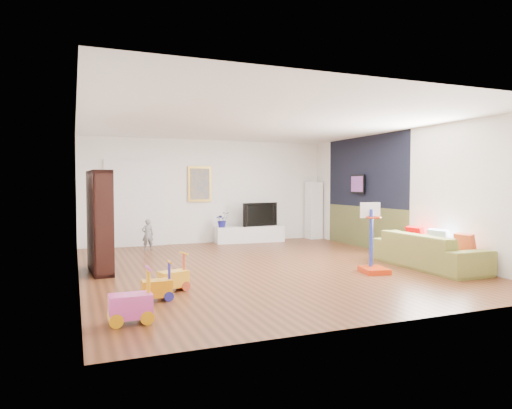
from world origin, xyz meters
name	(u,v)px	position (x,y,z in m)	size (l,w,h in m)	color
floor	(264,266)	(0.00, 0.00, 0.00)	(6.50, 7.50, 0.00)	brown
ceiling	(264,122)	(0.00, 0.00, 2.70)	(6.50, 7.50, 0.00)	white
wall_back	(209,192)	(0.00, 3.75, 1.35)	(6.50, 0.00, 2.70)	white
wall_front	(395,202)	(0.00, -3.75, 1.35)	(6.50, 0.00, 2.70)	silver
wall_left	(78,197)	(-3.25, 0.00, 1.35)	(0.00, 7.50, 2.70)	silver
wall_right	(404,193)	(3.25, 0.00, 1.35)	(0.00, 7.50, 2.70)	white
navy_accent	(365,172)	(3.23, 1.40, 1.85)	(0.01, 3.20, 1.70)	black
olive_wainscot	(364,227)	(3.23, 1.40, 0.50)	(0.01, 3.20, 1.00)	brown
doorway	(135,204)	(-1.90, 3.71, 1.05)	(1.45, 0.06, 2.10)	white
painting_back	(200,184)	(-0.25, 3.71, 1.55)	(0.62, 0.06, 0.92)	gold
artwork_right	(358,184)	(3.17, 1.60, 1.55)	(0.04, 0.56, 0.46)	#7F3F8C
media_console	(249,234)	(1.02, 3.42, 0.21)	(1.84, 0.46, 0.43)	white
tall_cabinet	(314,210)	(3.00, 3.50, 0.80)	(0.37, 0.37, 1.61)	white
bookshelf	(100,222)	(-2.89, 0.55, 0.89)	(0.32, 1.22, 1.79)	black
sofa	(429,251)	(2.76, -1.29, 0.32)	(2.22, 0.87, 0.65)	olive
basketball_hoop	(374,238)	(1.54, -1.30, 0.62)	(0.42, 0.52, 1.23)	red
ride_on_yellow	(173,272)	(-1.98, -1.33, 0.27)	(0.41, 0.25, 0.54)	yellow
ride_on_orange	(157,281)	(-2.30, -1.79, 0.26)	(0.39, 0.24, 0.52)	orange
ride_on_pink	(130,296)	(-2.74, -2.69, 0.31)	(0.46, 0.29, 0.62)	#E747AF
child	(148,235)	(-1.72, 2.90, 0.37)	(0.27, 0.18, 0.74)	slate
tv	(258,214)	(1.27, 3.43, 0.74)	(1.08, 0.14, 0.62)	black
vase_plant	(222,220)	(0.26, 3.39, 0.63)	(0.36, 0.31, 0.40)	navy
pillow_left	(465,244)	(2.98, -1.91, 0.51)	(0.10, 0.36, 0.36)	#BA4221
pillow_center	(439,240)	(2.99, -1.29, 0.51)	(0.10, 0.40, 0.40)	white
pillow_right	(416,236)	(2.99, -0.67, 0.51)	(0.10, 0.39, 0.39)	#B70001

